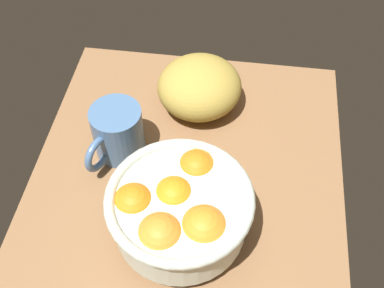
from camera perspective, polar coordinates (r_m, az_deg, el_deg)
The scene contains 4 objects.
ground_plane at distance 80.61cm, azimuth -1.41°, elevation -8.84°, with size 76.67×53.60×3.00cm, color brown.
fruit_bowl at distance 71.88cm, azimuth -1.63°, elevation -7.83°, with size 21.93×21.93×11.25cm.
bread_loaf at distance 90.49cm, azimuth 1.15°, elevation 6.78°, with size 15.89×15.46×9.89cm, color #AF943E.
mug at distance 83.98cm, azimuth -8.91°, elevation 1.33°, with size 12.98×8.87×9.73cm.
Camera 1 is at (39.45, 7.39, 68.41)cm, focal length 44.94 mm.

